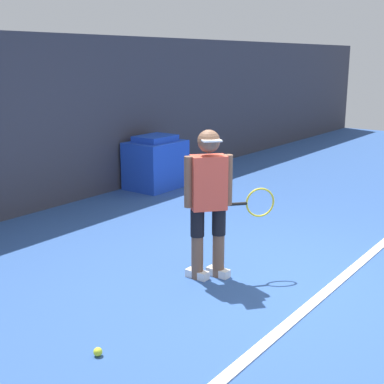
# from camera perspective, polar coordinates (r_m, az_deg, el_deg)

# --- Properties ---
(ground_plane) EXTENTS (24.00, 24.00, 0.00)m
(ground_plane) POSITION_cam_1_polar(r_m,az_deg,el_deg) (5.43, 8.64, -9.54)
(ground_plane) COLOR #2D5193
(back_wall) EXTENTS (24.00, 0.10, 2.50)m
(back_wall) POSITION_cam_1_polar(r_m,az_deg,el_deg) (7.73, -18.12, 6.68)
(back_wall) COLOR #383842
(back_wall) RESTS_ON ground_plane
(court_baseline) EXTENTS (21.60, 0.10, 0.01)m
(court_baseline) POSITION_cam_1_polar(r_m,az_deg,el_deg) (5.23, 13.67, -10.68)
(court_baseline) COLOR white
(court_baseline) RESTS_ON ground_plane
(tennis_player) EXTENTS (0.73, 0.64, 1.50)m
(tennis_player) POSITION_cam_1_polar(r_m,az_deg,el_deg) (5.24, 1.89, -0.69)
(tennis_player) COLOR brown
(tennis_player) RESTS_ON ground_plane
(tennis_ball) EXTENTS (0.07, 0.07, 0.07)m
(tennis_ball) POSITION_cam_1_polar(r_m,az_deg,el_deg) (4.22, -10.01, -16.44)
(tennis_ball) COLOR #D1E533
(tennis_ball) RESTS_ON ground_plane
(covered_chair) EXTENTS (0.95, 0.72, 0.90)m
(covered_chair) POSITION_cam_1_polar(r_m,az_deg,el_deg) (9.09, -3.89, 3.09)
(covered_chair) COLOR blue
(covered_chair) RESTS_ON ground_plane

